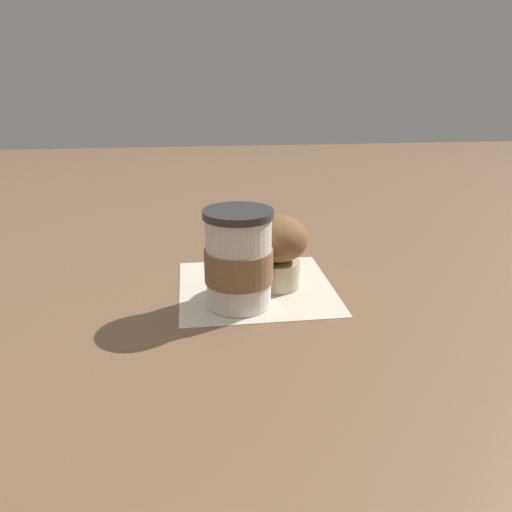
# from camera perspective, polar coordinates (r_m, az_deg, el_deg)

# --- Properties ---
(ground_plane) EXTENTS (3.00, 3.00, 0.00)m
(ground_plane) POSITION_cam_1_polar(r_m,az_deg,el_deg) (0.76, 0.00, -3.60)
(ground_plane) COLOR brown
(paper_napkin) EXTENTS (0.24, 0.24, 0.00)m
(paper_napkin) POSITION_cam_1_polar(r_m,az_deg,el_deg) (0.76, 0.00, -3.55)
(paper_napkin) COLOR beige
(paper_napkin) RESTS_ON ground_plane
(coffee_cup) EXTENTS (0.10, 0.10, 0.14)m
(coffee_cup) POSITION_cam_1_polar(r_m,az_deg,el_deg) (0.68, -1.99, -0.44)
(coffee_cup) COLOR silver
(coffee_cup) RESTS_ON paper_napkin
(muffin) EXTENTS (0.09, 0.09, 0.11)m
(muffin) POSITION_cam_1_polar(r_m,az_deg,el_deg) (0.74, 2.48, 0.94)
(muffin) COLOR beige
(muffin) RESTS_ON paper_napkin
(banana) EXTENTS (0.16, 0.07, 0.03)m
(banana) POSITION_cam_1_polar(r_m,az_deg,el_deg) (0.86, -1.22, 0.49)
(banana) COLOR yellow
(banana) RESTS_ON paper_napkin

